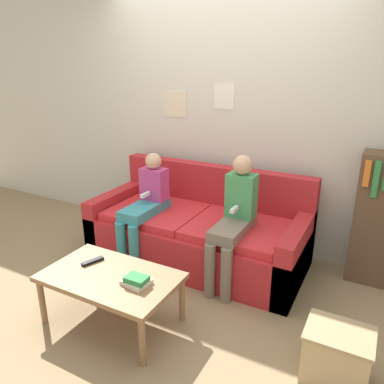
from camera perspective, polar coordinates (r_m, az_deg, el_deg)
ground_plane at (r=3.27m, az=-3.70°, el=-14.24°), size 10.00×10.00×0.00m
wall_back at (r=3.76m, az=5.03°, el=11.47°), size 8.00×0.06×2.60m
couch at (r=3.57m, az=1.08°, el=-6.06°), size 1.99×0.91×0.84m
coffee_table at (r=2.77m, az=-12.30°, el=-12.97°), size 0.96×0.57×0.38m
person_left at (r=3.50m, az=-7.11°, el=-1.75°), size 0.24×0.61×1.01m
person_right at (r=3.10m, az=6.48°, el=-3.70°), size 0.24×0.61×1.09m
tv_remote at (r=2.93m, az=-14.90°, el=-10.16°), size 0.10×0.17×0.02m
book_stack at (r=2.60m, az=-8.46°, el=-13.21°), size 0.19×0.17×0.07m
bookshelf at (r=3.47m, az=27.16°, el=-3.86°), size 0.46×0.27×1.12m
storage_box at (r=2.55m, az=21.17°, el=-22.15°), size 0.38×0.31×0.34m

